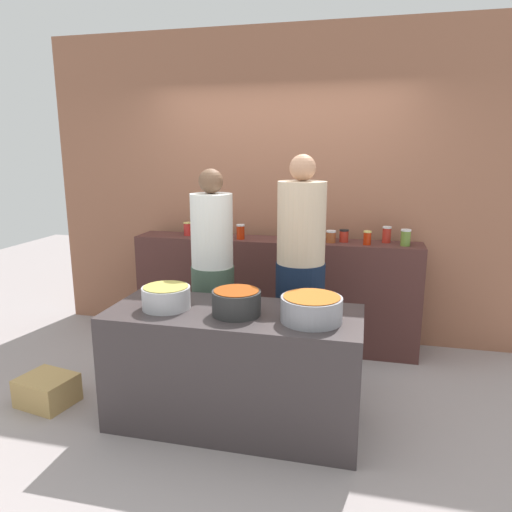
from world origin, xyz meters
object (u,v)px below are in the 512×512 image
Objects in this scene: preserve_jar_8 at (387,234)px; bread_crate at (47,390)px; preserve_jar_4 at (308,235)px; preserve_jar_5 at (331,237)px; cook_in_cap at (300,285)px; cooking_pot_right at (311,309)px; preserve_jar_7 at (367,238)px; preserve_jar_6 at (344,236)px; cook_with_tongs at (213,286)px; preserve_jar_3 at (284,235)px; preserve_jar_9 at (406,237)px; cooking_pot_center at (236,302)px; preserve_jar_1 at (204,229)px; preserve_jar_0 at (188,229)px; preserve_jar_2 at (241,232)px; cooking_pot_left at (166,297)px.

preserve_jar_8 is 3.08m from bread_crate.
preserve_jar_4 is 0.22m from preserve_jar_5.
cooking_pot_right is at bearing -76.57° from cook_in_cap.
preserve_jar_7 is at bearing 76.93° from cooking_pot_right.
cooking_pot_right is at bearing -94.52° from preserve_jar_6.
preserve_jar_8 reaches higher than preserve_jar_7.
bread_crate is (-1.08, -0.73, -0.68)m from cook_with_tongs.
preserve_jar_7 is 1.45m from cooking_pot_right.
preserve_jar_8 is at bearing 32.61° from bread_crate.
preserve_jar_4 is 1.48m from cooking_pot_right.
preserve_jar_9 is (1.08, -0.01, 0.02)m from preserve_jar_3.
cook_in_cap reaches higher than bread_crate.
preserve_jar_6 is 1.31m from cook_with_tongs.
preserve_jar_3 is 0.06× the size of cook_with_tongs.
preserve_jar_8 reaches higher than bread_crate.
preserve_jar_9 is at bearing 51.20° from cooking_pot_center.
cook_in_cap reaches higher than preserve_jar_8.
cook_in_cap is at bearing -36.96° from preserve_jar_1.
cook_with_tongs reaches higher than preserve_jar_5.
preserve_jar_9 reaches higher than preserve_jar_0.
preserve_jar_0 is at bearing -166.92° from preserve_jar_1.
preserve_jar_4 is at bearing -173.24° from preserve_jar_8.
preserve_jar_2 is at bearing 51.87° from bread_crate.
preserve_jar_5 is (0.22, -0.03, 0.00)m from preserve_jar_4.
cook_in_cap reaches higher than preserve_jar_5.
cook_with_tongs reaches higher than preserve_jar_2.
preserve_jar_0 is 0.99m from cook_with_tongs.
cooking_pot_center is 0.83× the size of bread_crate.
bread_crate is at bearing -178.29° from cooking_pot_center.
cooking_pot_left is (-1.64, -1.41, -0.23)m from preserve_jar_9.
cooking_pot_right is at bearing 0.90° from bread_crate.
preserve_jar_6 is at bearing 3.97° from preserve_jar_3.
preserve_jar_3 is at bearing 109.37° from cook_in_cap.
cook_in_cap is at bearing 39.93° from cooking_pot_left.
preserve_jar_9 is at bearing 65.57° from cooking_pot_right.
preserve_jar_6 is at bearing 36.10° from bread_crate.
preserve_jar_9 is at bearing -2.40° from preserve_jar_1.
preserve_jar_7 is (0.75, -0.05, 0.01)m from preserve_jar_3.
preserve_jar_3 is 0.71× the size of preserve_jar_9.
cooking_pot_right is (-0.00, -1.43, -0.21)m from preserve_jar_5.
cook_in_cap reaches higher than preserve_jar_6.
preserve_jar_9 is 0.37× the size of cooking_pot_right.
bread_crate is (-1.96, -1.46, -0.99)m from preserve_jar_5.
preserve_jar_9 reaches higher than preserve_jar_7.
cook_with_tongs reaches higher than preserve_jar_1.
preserve_jar_7 reaches higher than preserve_jar_4.
preserve_jar_5 is 1.51m from cooking_pot_center.
cook_with_tongs is at bearing -149.89° from preserve_jar_7.
preserve_jar_7 is at bearing -3.55° from preserve_jar_3.
preserve_jar_0 is at bearing 123.44° from cook_with_tongs.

